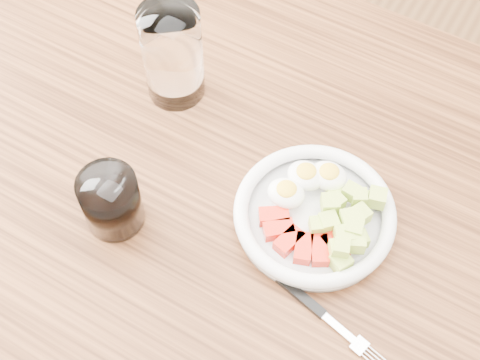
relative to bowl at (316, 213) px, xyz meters
name	(u,v)px	position (x,y,z in m)	size (l,w,h in m)	color
dining_table	(242,232)	(-0.10, -0.02, -0.12)	(1.50, 0.90, 0.77)	brown
bowl	(316,213)	(0.00, 0.00, 0.00)	(0.22, 0.22, 0.06)	white
fork	(312,305)	(0.05, -0.11, -0.02)	(0.19, 0.06, 0.01)	black
water_glass	(173,54)	(-0.29, 0.10, 0.06)	(0.09, 0.09, 0.16)	white
coffee_glass	(111,202)	(-0.24, -0.13, 0.02)	(0.08, 0.08, 0.09)	white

